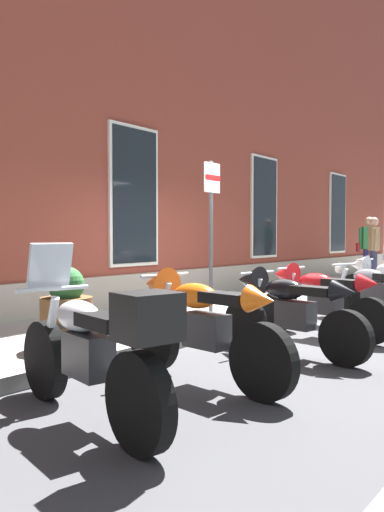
{
  "coord_description": "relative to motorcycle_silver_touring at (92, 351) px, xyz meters",
  "views": [
    {
      "loc": [
        -6.74,
        -4.04,
        1.39
      ],
      "look_at": [
        -1.29,
        0.24,
        1.12
      ],
      "focal_mm": 36.55,
      "sensor_mm": 36.0,
      "label": 1
    }
  ],
  "objects": [
    {
      "name": "parking_sign",
      "position": [
        3.81,
        1.71,
        1.12
      ],
      "size": [
        0.36,
        0.07,
        2.34
      ],
      "color": "#4C4C51",
      "rests_on": "sidewalk"
    },
    {
      "name": "pedestrian_striped_shirt",
      "position": [
        11.71,
        2.12,
        0.59
      ],
      "size": [
        0.51,
        0.53,
        1.75
      ],
      "color": "#1E1E4C",
      "rests_on": "sidewalk"
    },
    {
      "name": "barrel_planter",
      "position": [
        1.14,
        1.74,
        -0.02
      ],
      "size": [
        0.6,
        0.6,
        0.89
      ],
      "color": "brown",
      "rests_on": "sidewalk"
    },
    {
      "name": "motorcycle_red_sport",
      "position": [
        4.19,
        0.18,
        -0.0
      ],
      "size": [
        0.63,
        2.0,
        1.0
      ],
      "color": "black",
      "rests_on": "ground_plane"
    },
    {
      "name": "ground_plane",
      "position": [
        4.25,
        1.17,
        -0.55
      ],
      "size": [
        140.0,
        140.0,
        0.0
      ],
      "primitive_type": "plane",
      "color": "#38383A"
    },
    {
      "name": "sidewalk",
      "position": [
        4.25,
        2.47,
        -0.48
      ],
      "size": [
        33.6,
        2.6,
        0.16
      ],
      "primitive_type": "cube",
      "color": "gray",
      "rests_on": "ground_plane"
    },
    {
      "name": "motorcycle_grey_naked",
      "position": [
        5.69,
        -0.07,
        -0.08
      ],
      "size": [
        0.74,
        2.05,
        0.93
      ],
      "color": "black",
      "rests_on": "ground_plane"
    },
    {
      "name": "motorcycle_black_sport",
      "position": [
        2.92,
        -0.02,
        0.0
      ],
      "size": [
        0.62,
        1.99,
        1.02
      ],
      "color": "black",
      "rests_on": "ground_plane"
    },
    {
      "name": "motorcycle_orange_sport",
      "position": [
        1.37,
        0.1,
        0.03
      ],
      "size": [
        0.62,
        2.08,
        1.07
      ],
      "color": "black",
      "rests_on": "ground_plane"
    },
    {
      "name": "brick_pub_facade",
      "position": [
        4.25,
        7.11,
        4.67
      ],
      "size": [
        27.6,
        6.78,
        10.46
      ],
      "color": "brown",
      "rests_on": "ground_plane"
    },
    {
      "name": "pedestrian_tan_coat",
      "position": [
        11.09,
        1.77,
        0.57
      ],
      "size": [
        0.5,
        0.39,
        1.71
      ],
      "color": "#2D3351",
      "rests_on": "sidewalk"
    },
    {
      "name": "motorcycle_silver_touring",
      "position": [
        0.0,
        0.0,
        0.0
      ],
      "size": [
        0.83,
        2.1,
        1.33
      ],
      "color": "black",
      "rests_on": "ground_plane"
    }
  ]
}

